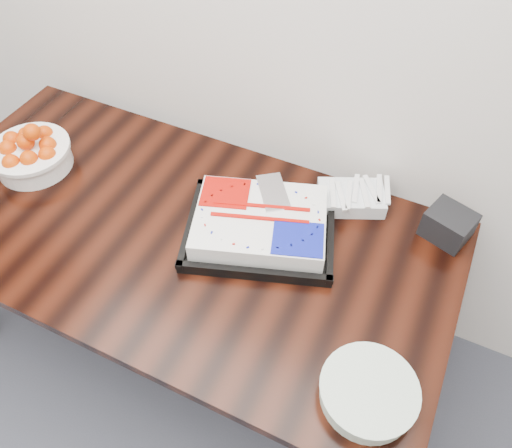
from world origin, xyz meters
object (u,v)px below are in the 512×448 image
at_px(plate_stack, 368,393).
at_px(napkin_box, 448,225).
at_px(cake_tray, 260,225).
at_px(tangerine_bowl, 29,149).
at_px(table, 176,244).

bearing_deg(plate_stack, napkin_box, 83.76).
relative_size(cake_tray, napkin_box, 4.05).
height_order(tangerine_bowl, plate_stack, tangerine_bowl).
bearing_deg(plate_stack, tangerine_bowl, 167.03).
distance_m(table, cake_tray, 0.31).
height_order(table, napkin_box, napkin_box).
height_order(plate_stack, napkin_box, napkin_box).
relative_size(tangerine_bowl, plate_stack, 1.14).
bearing_deg(table, napkin_box, 23.63).
xyz_separation_m(table, napkin_box, (0.80, 0.35, 0.14)).
relative_size(cake_tray, tangerine_bowl, 1.97).
bearing_deg(tangerine_bowl, napkin_box, 12.44).
distance_m(table, plate_stack, 0.79).
relative_size(tangerine_bowl, napkin_box, 2.05).
xyz_separation_m(cake_tray, plate_stack, (0.47, -0.37, -0.01)).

